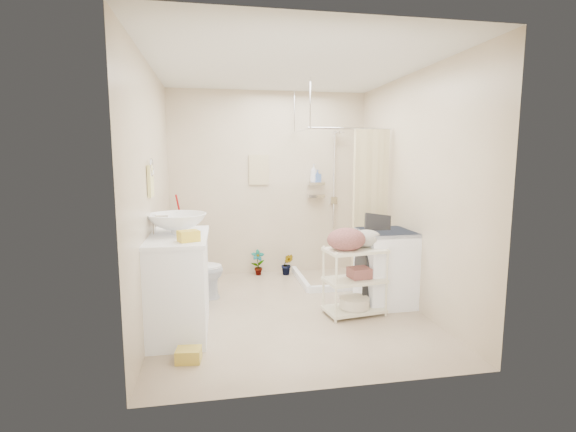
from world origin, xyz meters
name	(u,v)px	position (x,y,z in m)	size (l,w,h in m)	color
floor	(289,310)	(0.00, 0.00, 0.00)	(3.20, 3.20, 0.00)	tan
ceiling	(289,66)	(0.00, 0.00, 2.60)	(2.80, 3.20, 0.04)	silver
wall_back	(269,184)	(0.00, 1.60, 1.30)	(2.80, 0.04, 2.60)	beige
wall_front	(331,212)	(0.00, -1.60, 1.30)	(2.80, 0.04, 2.60)	beige
wall_left	(152,195)	(-1.40, 0.00, 1.30)	(0.04, 3.20, 2.60)	beige
wall_right	(412,191)	(1.40, 0.00, 1.30)	(0.04, 3.20, 2.60)	beige
vanity	(177,284)	(-1.16, -0.34, 0.47)	(0.60, 1.07, 0.94)	white
sink	(177,223)	(-1.15, -0.24, 1.04)	(0.56, 0.56, 0.19)	white
counter_basket	(189,236)	(-1.02, -0.66, 0.99)	(0.17, 0.13, 0.10)	yellow
floor_basket	(189,352)	(-1.03, -1.00, 0.08)	(0.29, 0.22, 0.16)	gold
toilet	(194,271)	(-1.04, 0.57, 0.34)	(0.38, 0.67, 0.69)	silver
mop	(182,237)	(-1.23, 1.43, 0.59)	(0.11, 0.11, 1.18)	#AB0A0C
potted_plant_a	(258,263)	(-0.19, 1.46, 0.18)	(0.19, 0.13, 0.37)	brown
potted_plant_b	(287,264)	(0.23, 1.39, 0.15)	(0.17, 0.14, 0.31)	#9A5630
hanging_towel	(259,170)	(-0.15, 1.58, 1.50)	(0.28, 0.03, 0.42)	beige
towel_ring	(150,179)	(-1.38, -0.20, 1.47)	(0.04, 0.22, 0.34)	#F1E78B
tp_holder	(159,250)	(-1.36, 0.05, 0.72)	(0.08, 0.12, 0.14)	white
shower	(337,204)	(0.85, 1.05, 1.05)	(1.10, 1.10, 2.10)	white
shampoo_bottle_a	(314,173)	(0.64, 1.54, 1.45)	(0.10, 0.10, 0.26)	silver
shampoo_bottle_b	(318,176)	(0.69, 1.52, 1.41)	(0.08, 0.08, 0.18)	#4A69AE
washing_machine	(387,267)	(1.14, 0.03, 0.43)	(0.58, 0.60, 0.86)	white
laundry_rack	(355,275)	(0.67, -0.23, 0.43)	(0.63, 0.37, 0.86)	#F0EBCD
ironing_board	(377,260)	(0.99, -0.04, 0.54)	(0.31, 0.09, 1.08)	black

